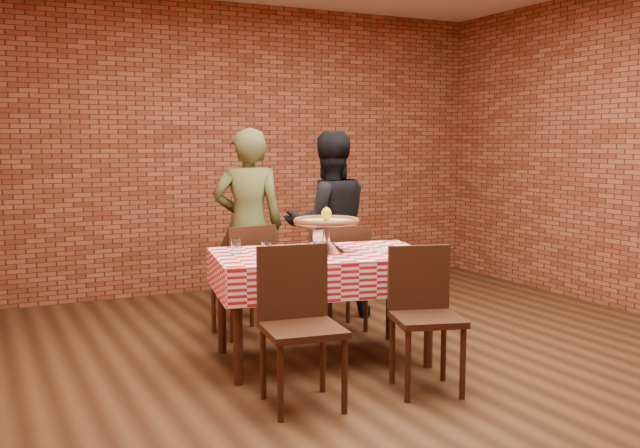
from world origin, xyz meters
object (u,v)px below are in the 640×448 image
Objects in this scene: table at (322,307)px; chair_near_left at (303,329)px; pizza at (326,222)px; water_glass_left at (266,250)px; chair_far_right at (339,277)px; water_glass_right at (236,246)px; chair_far_left at (242,280)px; diner_black at (329,225)px; diner_olive at (248,225)px; condiment_caddy at (316,238)px; pizza_stand at (326,237)px; chair_near_right at (427,321)px.

table is 1.59× the size of chair_near_left.
pizza reaches higher than water_glass_left.
chair_far_right is (0.92, 0.72, -0.38)m from water_glass_left.
water_glass_right is 0.12× the size of chair_near_left.
diner_black reaches higher than chair_far_left.
diner_olive reaches higher than diner_black.
chair_far_right is (0.45, 0.66, -0.54)m from pizza.
water_glass_right is at bearing 48.91° from diner_black.
condiment_caddy is at bearing 67.45° from chair_near_left.
water_glass_left is at bearing 40.59° from chair_far_right.
condiment_caddy is 0.79m from chair_far_left.
pizza_stand reaches higher than water_glass_right.
condiment_caddy is at bearing 68.77° from diner_black.
table is 1.66× the size of chair_near_right.
condiment_caddy is at bearing 71.60° from table.
table is 0.89× the size of diner_olive.
chair_far_right is (0.98, 1.41, -0.03)m from chair_near_left.
chair_near_left reaches higher than condiment_caddy.
pizza is 0.64m from water_glass_right.
chair_far_left is at bearing 89.37° from chair_near_left.
pizza_stand is 0.52× the size of chair_far_left.
chair_near_right is at bearing 101.68° from chair_far_left.
chair_far_right is 0.60m from diner_black.
chair_far_left is 0.54× the size of diner_olive.
condiment_caddy is (0.64, 0.07, 0.01)m from water_glass_right.
chair_far_left is at bearing -12.31° from chair_far_right.
pizza_stand is at bearing 112.72° from diner_olive.
diner_black is (0.33, 1.97, 0.36)m from chair_near_right.
diner_olive reaches higher than table.
diner_olive is at bearing 85.10° from chair_near_left.
chair_near_left reaches higher than table.
pizza_stand is 0.48m from water_glass_left.
table is at bearing 110.86° from diner_olive.
diner_olive is (-0.10, 1.28, -0.15)m from pizza.
condiment_caddy is at bearing 114.73° from chair_far_left.
chair_near_left is at bearing -86.41° from water_glass_right.
water_glass_right is (-0.59, 0.19, -0.16)m from pizza.
table is 13.66× the size of water_glass_left.
water_glass_left is (-0.47, -0.06, -0.16)m from pizza.
pizza_stand is at bearing 15.08° from table.
water_glass_right is (-0.59, 0.19, -0.05)m from pizza_stand.
diner_black reaches higher than pizza.
pizza is 1.05m from chair_far_left.
chair_near_left reaches higher than chair_far_left.
water_glass_right is 1.20m from chair_far_right.
chair_far_left is (-0.56, 1.72, 0.00)m from chair_near_right.
diner_olive reaches higher than pizza_stand.
diner_olive is (-0.14, 1.01, -0.01)m from condiment_caddy.
pizza is at bearing 112.72° from diner_olive.
diner_black reaches higher than condiment_caddy.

